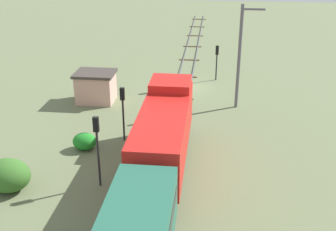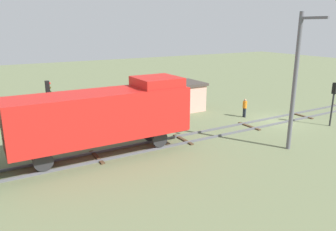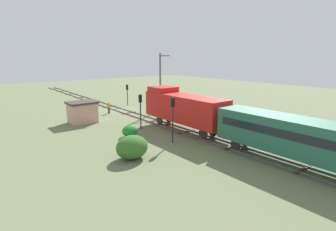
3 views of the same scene
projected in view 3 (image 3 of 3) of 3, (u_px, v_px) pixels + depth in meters
The scene contains 12 objects.
ground_plane at pixel (119, 110), 41.86m from camera, with size 116.25×116.25×0.00m, color #66704C.
railway_track at pixel (119, 109), 41.84m from camera, with size 2.40×77.50×0.16m.
locomotive at pixel (183, 107), 29.41m from camera, with size 2.90×11.60×4.60m.
passenger_car_leading at pixel (303, 137), 19.26m from camera, with size 2.84×14.00×3.66m.
traffic_signal_near at pixel (127, 91), 45.29m from camera, with size 0.32×0.34×3.60m.
traffic_signal_mid at pixel (140, 105), 30.03m from camera, with size 0.32×0.34×4.09m.
traffic_signal_far at pixel (173, 112), 25.19m from camera, with size 0.32×0.34×4.52m.
worker_near_track at pixel (109, 107), 39.00m from camera, with size 0.38×0.38×1.70m.
catenary_mast at pixel (161, 81), 40.44m from camera, with size 1.94×0.28×8.85m.
relay_hut at pixel (82, 112), 33.55m from camera, with size 3.50×2.90×2.74m.
bush_near at pixel (132, 147), 21.65m from camera, with size 2.74×2.24×2.00m, color #366726.
bush_mid at pixel (130, 131), 27.74m from camera, with size 1.68×1.37×1.22m, color #208426.
Camera 3 is at (19.24, 37.10, 8.31)m, focal length 28.00 mm.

